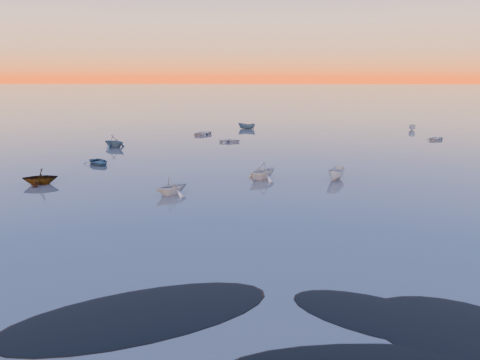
# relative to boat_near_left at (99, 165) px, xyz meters

# --- Properties ---
(ground) EXTENTS (600.00, 600.00, 0.00)m
(ground) POSITION_rel_boat_near_left_xyz_m (22.57, 60.72, 0.00)
(ground) COLOR #625952
(ground) RESTS_ON ground
(mud_lobes) EXTENTS (140.00, 6.00, 0.07)m
(mud_lobes) POSITION_rel_boat_near_left_xyz_m (22.57, -40.28, 0.01)
(mud_lobes) COLOR black
(mud_lobes) RESTS_ON ground
(moored_fleet) EXTENTS (124.00, 58.00, 1.20)m
(moored_fleet) POSITION_rel_boat_near_left_xyz_m (22.57, 13.72, 0.00)
(moored_fleet) COLOR silver
(moored_fleet) RESTS_ON ground
(boat_near_left) EXTENTS (4.48, 3.94, 1.06)m
(boat_near_left) POSITION_rel_boat_near_left_xyz_m (0.00, 0.00, 0.00)
(boat_near_left) COLOR #375669
(boat_near_left) RESTS_ON ground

